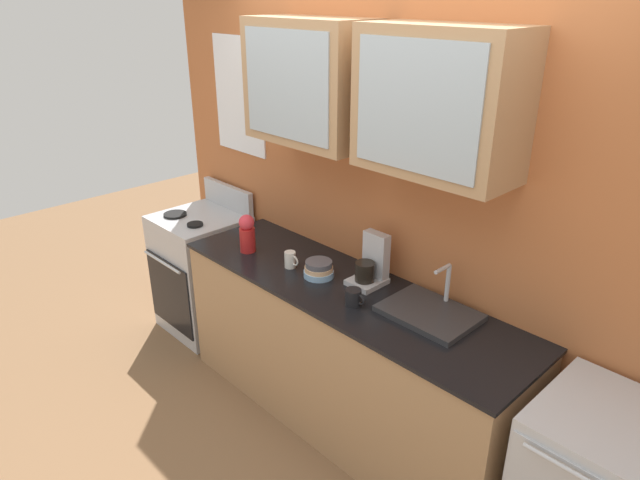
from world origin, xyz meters
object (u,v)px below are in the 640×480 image
cup_near_sink (354,297)px  sink_faucet (430,312)px  stove_range (203,272)px  bowl_stack (319,269)px  vase (247,233)px  coffee_maker (371,265)px  cup_near_bowls (290,260)px

cup_near_sink → sink_faucet: bearing=31.3°
stove_range → cup_near_sink: size_ratio=9.09×
cup_near_sink → bowl_stack: bearing=165.3°
vase → cup_near_sink: size_ratio=2.03×
sink_faucet → vase: bearing=-171.2°
cup_near_sink → coffee_maker: coffee_maker is taller
bowl_stack → vase: 0.57m
bowl_stack → vase: vase is taller
bowl_stack → sink_faucet: bearing=9.0°
sink_faucet → cup_near_bowls: bearing=-170.3°
bowl_stack → cup_near_bowls: cup_near_bowls is taller
cup_near_bowls → cup_near_sink: bearing=-5.4°
vase → coffee_maker: 0.85m
cup_near_bowls → coffee_maker: size_ratio=0.36×
cup_near_sink → cup_near_bowls: size_ratio=1.15×
sink_faucet → cup_near_bowls: 0.91m
vase → coffee_maker: bearing=16.6°
vase → cup_near_sink: bearing=-0.6°
vase → cup_near_sink: 0.92m
bowl_stack → coffee_maker: coffee_maker is taller
sink_faucet → cup_near_bowls: sink_faucet is taller
stove_range → cup_near_sink: (1.64, -0.11, 0.49)m
cup_near_sink → stove_range: bearing=176.3°
coffee_maker → cup_near_sink: bearing=-67.4°
cup_near_bowls → sink_faucet: bearing=9.7°
cup_near_sink → cup_near_bowls: 0.56m
stove_range → sink_faucet: bearing=2.9°
bowl_stack → cup_near_bowls: (-0.20, -0.04, 0.01)m
cup_near_sink → coffee_maker: (-0.11, 0.25, 0.06)m
stove_range → vase: bearing=-7.5°
vase → cup_near_bowls: vase is taller
sink_faucet → cup_near_bowls: size_ratio=4.45×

